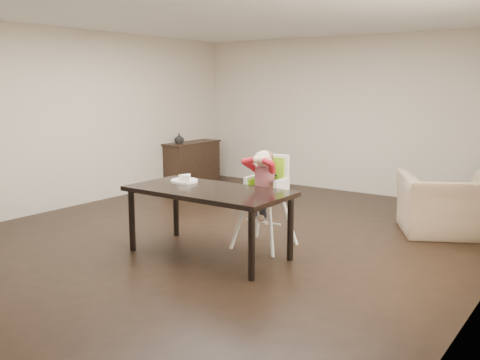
{
  "coord_description": "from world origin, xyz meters",
  "views": [
    {
      "loc": [
        3.84,
        -5.23,
        1.87
      ],
      "look_at": [
        0.5,
        -0.52,
        0.84
      ],
      "focal_mm": 40.0,
      "sensor_mm": 36.0,
      "label": 1
    }
  ],
  "objects_px": {
    "high_chair": "(266,179)",
    "armchair": "(450,195)",
    "sideboard": "(192,162)",
    "dining_table": "(209,196)"
  },
  "relations": [
    {
      "from": "high_chair",
      "to": "armchair",
      "type": "bearing_deg",
      "value": 45.81
    },
    {
      "from": "high_chair",
      "to": "sideboard",
      "type": "height_order",
      "value": "high_chair"
    },
    {
      "from": "dining_table",
      "to": "sideboard",
      "type": "bearing_deg",
      "value": 132.64
    },
    {
      "from": "dining_table",
      "to": "armchair",
      "type": "xyz_separation_m",
      "value": [
        1.94,
        2.41,
        -0.16
      ]
    },
    {
      "from": "armchair",
      "to": "dining_table",
      "type": "bearing_deg",
      "value": 22.69
    },
    {
      "from": "armchair",
      "to": "sideboard",
      "type": "distance_m",
      "value": 5.06
    },
    {
      "from": "armchair",
      "to": "sideboard",
      "type": "height_order",
      "value": "armchair"
    },
    {
      "from": "dining_table",
      "to": "armchair",
      "type": "height_order",
      "value": "armchair"
    },
    {
      "from": "high_chair",
      "to": "sideboard",
      "type": "xyz_separation_m",
      "value": [
        -3.37,
        2.66,
        -0.4
      ]
    },
    {
      "from": "high_chair",
      "to": "sideboard",
      "type": "distance_m",
      "value": 4.32
    }
  ]
}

